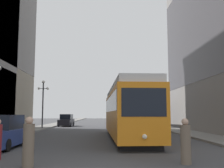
# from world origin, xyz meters

# --- Properties ---
(sidewalk_left) EXTENTS (2.66, 120.00, 0.15)m
(sidewalk_left) POSITION_xyz_m (-8.17, 40.00, 0.07)
(sidewalk_left) COLOR gray
(sidewalk_left) RESTS_ON ground
(sidewalk_right) EXTENTS (2.66, 120.00, 0.15)m
(sidewalk_right) POSITION_xyz_m (8.17, 40.00, 0.07)
(sidewalk_right) COLOR gray
(sidewalk_right) RESTS_ON ground
(streetcar) EXTENTS (2.99, 15.11, 3.89)m
(streetcar) POSITION_xyz_m (1.85, 12.56, 2.10)
(streetcar) COLOR black
(streetcar) RESTS_ON ground
(transit_bus) EXTENTS (2.91, 12.82, 3.45)m
(transit_bus) POSITION_xyz_m (5.33, 31.21, 1.95)
(transit_bus) COLOR black
(transit_bus) RESTS_ON ground
(parked_car_left_near) EXTENTS (2.01, 4.72, 1.82)m
(parked_car_left_near) POSITION_xyz_m (-5.53, 32.44, 0.84)
(parked_car_left_near) COLOR black
(parked_car_left_near) RESTS_ON ground
(parked_car_left_mid) EXTENTS (1.94, 4.53, 1.82)m
(parked_car_left_mid) POSITION_xyz_m (-5.53, 7.34, 0.84)
(parked_car_left_mid) COLOR black
(parked_car_left_mid) RESTS_ON ground
(pedestrian_crossing_near) EXTENTS (0.38, 0.38, 1.71)m
(pedestrian_crossing_near) POSITION_xyz_m (3.19, 2.46, 0.80)
(pedestrian_crossing_near) COLOR #6B5B4C
(pedestrian_crossing_near) RESTS_ON ground
(pedestrian_on_sidewalk) EXTENTS (0.40, 0.40, 1.78)m
(pedestrian_on_sidewalk) POSITION_xyz_m (-2.59, 2.07, 0.83)
(pedestrian_on_sidewalk) COLOR #6B5B4C
(pedestrian_on_sidewalk) RESTS_ON ground
(lamp_post_left_far) EXTENTS (1.41, 0.36, 5.87)m
(lamp_post_left_far) POSITION_xyz_m (-7.44, 24.96, 3.98)
(lamp_post_left_far) COLOR #333338
(lamp_post_left_far) RESTS_ON sidewalk_left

